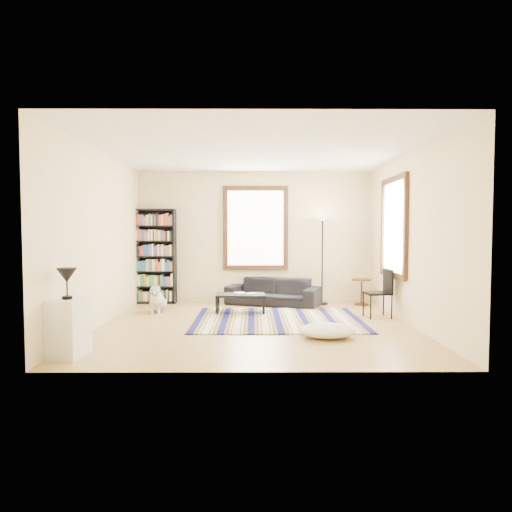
{
  "coord_description": "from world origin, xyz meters",
  "views": [
    {
      "loc": [
        -0.05,
        -7.35,
        1.51
      ],
      "look_at": [
        0.0,
        0.5,
        1.1
      ],
      "focal_mm": 32.0,
      "sensor_mm": 36.0,
      "label": 1
    }
  ],
  "objects_px": {
    "sofa": "(273,292)",
    "side_table": "(361,292)",
    "floor_lamp": "(322,260)",
    "white_cabinet": "(68,328)",
    "folding_chair": "(377,293)",
    "floor_cushion": "(327,330)",
    "bookshelf": "(154,256)",
    "dog": "(158,299)",
    "coffee_table": "(241,303)"
  },
  "relations": [
    {
      "from": "white_cabinet",
      "to": "dog",
      "type": "distance_m",
      "value": 3.11
    },
    {
      "from": "floor_cushion",
      "to": "side_table",
      "type": "relative_size",
      "value": 1.51
    },
    {
      "from": "sofa",
      "to": "bookshelf",
      "type": "height_order",
      "value": "bookshelf"
    },
    {
      "from": "coffee_table",
      "to": "floor_cushion",
      "type": "relative_size",
      "value": 1.1
    },
    {
      "from": "side_table",
      "to": "bookshelf",
      "type": "bearing_deg",
      "value": 176.31
    },
    {
      "from": "floor_lamp",
      "to": "folding_chair",
      "type": "distance_m",
      "value": 1.75
    },
    {
      "from": "side_table",
      "to": "white_cabinet",
      "type": "xyz_separation_m",
      "value": [
        -4.5,
        -3.9,
        0.08
      ]
    },
    {
      "from": "sofa",
      "to": "bookshelf",
      "type": "xyz_separation_m",
      "value": [
        -2.51,
        0.27,
        0.72
      ]
    },
    {
      "from": "dog",
      "to": "folding_chair",
      "type": "bearing_deg",
      "value": -2.23
    },
    {
      "from": "sofa",
      "to": "coffee_table",
      "type": "bearing_deg",
      "value": -103.58
    },
    {
      "from": "coffee_table",
      "to": "dog",
      "type": "xyz_separation_m",
      "value": [
        -1.56,
        0.12,
        0.08
      ]
    },
    {
      "from": "side_table",
      "to": "white_cabinet",
      "type": "distance_m",
      "value": 5.95
    },
    {
      "from": "white_cabinet",
      "to": "bookshelf",
      "type": "bearing_deg",
      "value": 93.83
    },
    {
      "from": "bookshelf",
      "to": "floor_lamp",
      "type": "xyz_separation_m",
      "value": [
        3.54,
        -0.17,
        -0.07
      ]
    },
    {
      "from": "folding_chair",
      "to": "dog",
      "type": "relative_size",
      "value": 1.68
    },
    {
      "from": "folding_chair",
      "to": "sofa",
      "type": "bearing_deg",
      "value": 135.21
    },
    {
      "from": "folding_chair",
      "to": "white_cabinet",
      "type": "bearing_deg",
      "value": -157.34
    },
    {
      "from": "sofa",
      "to": "floor_cushion",
      "type": "height_order",
      "value": "sofa"
    },
    {
      "from": "floor_lamp",
      "to": "side_table",
      "type": "distance_m",
      "value": 1.05
    },
    {
      "from": "floor_cushion",
      "to": "folding_chair",
      "type": "relative_size",
      "value": 0.95
    },
    {
      "from": "floor_lamp",
      "to": "white_cabinet",
      "type": "relative_size",
      "value": 2.66
    },
    {
      "from": "side_table",
      "to": "white_cabinet",
      "type": "relative_size",
      "value": 0.77
    },
    {
      "from": "dog",
      "to": "coffee_table",
      "type": "bearing_deg",
      "value": 1.59
    },
    {
      "from": "coffee_table",
      "to": "side_table",
      "type": "height_order",
      "value": "side_table"
    },
    {
      "from": "sofa",
      "to": "coffee_table",
      "type": "relative_size",
      "value": 2.12
    },
    {
      "from": "bookshelf",
      "to": "floor_lamp",
      "type": "distance_m",
      "value": 3.55
    },
    {
      "from": "bookshelf",
      "to": "side_table",
      "type": "height_order",
      "value": "bookshelf"
    },
    {
      "from": "side_table",
      "to": "white_cabinet",
      "type": "bearing_deg",
      "value": -139.12
    },
    {
      "from": "folding_chair",
      "to": "floor_cushion",
      "type": "bearing_deg",
      "value": -133.3
    },
    {
      "from": "sofa",
      "to": "floor_lamp",
      "type": "relative_size",
      "value": 1.02
    },
    {
      "from": "floor_cushion",
      "to": "white_cabinet",
      "type": "height_order",
      "value": "white_cabinet"
    },
    {
      "from": "sofa",
      "to": "side_table",
      "type": "bearing_deg",
      "value": 20.47
    },
    {
      "from": "bookshelf",
      "to": "sofa",
      "type": "bearing_deg",
      "value": -6.14
    },
    {
      "from": "floor_lamp",
      "to": "folding_chair",
      "type": "height_order",
      "value": "floor_lamp"
    },
    {
      "from": "floor_lamp",
      "to": "dog",
      "type": "distance_m",
      "value": 3.44
    },
    {
      "from": "sofa",
      "to": "dog",
      "type": "distance_m",
      "value": 2.36
    },
    {
      "from": "side_table",
      "to": "dog",
      "type": "height_order",
      "value": "side_table"
    },
    {
      "from": "coffee_table",
      "to": "folding_chair",
      "type": "height_order",
      "value": "folding_chair"
    },
    {
      "from": "coffee_table",
      "to": "floor_cushion",
      "type": "xyz_separation_m",
      "value": [
        1.29,
        -1.99,
        -0.08
      ]
    },
    {
      "from": "folding_chair",
      "to": "dog",
      "type": "height_order",
      "value": "folding_chair"
    },
    {
      "from": "floor_cushion",
      "to": "white_cabinet",
      "type": "bearing_deg",
      "value": -163.68
    },
    {
      "from": "dog",
      "to": "floor_lamp",
      "type": "bearing_deg",
      "value": 21.88
    },
    {
      "from": "coffee_table",
      "to": "white_cabinet",
      "type": "xyz_separation_m",
      "value": [
        -2.01,
        -2.96,
        0.17
      ]
    },
    {
      "from": "white_cabinet",
      "to": "folding_chair",
      "type": "bearing_deg",
      "value": 35.32
    },
    {
      "from": "coffee_table",
      "to": "folding_chair",
      "type": "relative_size",
      "value": 1.05
    },
    {
      "from": "coffee_table",
      "to": "dog",
      "type": "distance_m",
      "value": 1.57
    },
    {
      "from": "coffee_table",
      "to": "floor_lamp",
      "type": "relative_size",
      "value": 0.48
    },
    {
      "from": "bookshelf",
      "to": "floor_lamp",
      "type": "bearing_deg",
      "value": -2.75
    },
    {
      "from": "side_table",
      "to": "dog",
      "type": "bearing_deg",
      "value": -168.52
    },
    {
      "from": "sofa",
      "to": "side_table",
      "type": "xyz_separation_m",
      "value": [
        1.84,
        -0.01,
        -0.01
      ]
    }
  ]
}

